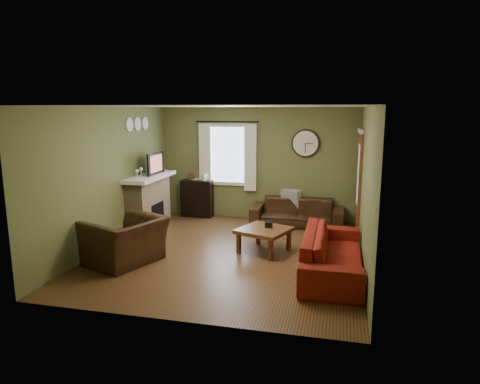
% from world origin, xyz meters
% --- Properties ---
extents(floor, '(4.60, 5.20, 0.00)m').
position_xyz_m(floor, '(0.00, 0.00, 0.00)').
color(floor, '#54351D').
rests_on(floor, ground).
extents(ceiling, '(4.60, 5.20, 0.00)m').
position_xyz_m(ceiling, '(0.00, 0.00, 2.60)').
color(ceiling, white).
rests_on(ceiling, ground).
extents(wall_left, '(0.00, 5.20, 2.60)m').
position_xyz_m(wall_left, '(-2.30, 0.00, 1.30)').
color(wall_left, '#61693A').
rests_on(wall_left, ground).
extents(wall_right, '(0.00, 5.20, 2.60)m').
position_xyz_m(wall_right, '(2.30, 0.00, 1.30)').
color(wall_right, '#61693A').
rests_on(wall_right, ground).
extents(wall_back, '(4.60, 0.00, 2.60)m').
position_xyz_m(wall_back, '(0.00, 2.60, 1.30)').
color(wall_back, '#61693A').
rests_on(wall_back, ground).
extents(wall_front, '(4.60, 0.00, 2.60)m').
position_xyz_m(wall_front, '(0.00, -2.60, 1.30)').
color(wall_front, '#61693A').
rests_on(wall_front, ground).
extents(fireplace, '(0.40, 1.40, 1.10)m').
position_xyz_m(fireplace, '(-2.10, 1.15, 0.55)').
color(fireplace, tan).
rests_on(fireplace, floor).
extents(firebox, '(0.04, 0.60, 0.55)m').
position_xyz_m(firebox, '(-1.91, 1.15, 0.30)').
color(firebox, black).
rests_on(firebox, fireplace).
extents(mantel, '(0.58, 1.60, 0.08)m').
position_xyz_m(mantel, '(-2.07, 1.15, 1.14)').
color(mantel, white).
rests_on(mantel, fireplace).
extents(tv, '(0.08, 0.60, 0.35)m').
position_xyz_m(tv, '(-2.05, 1.30, 1.35)').
color(tv, black).
rests_on(tv, mantel).
extents(tv_screen, '(0.02, 0.62, 0.36)m').
position_xyz_m(tv_screen, '(-1.97, 1.30, 1.41)').
color(tv_screen, '#994C3F').
rests_on(tv_screen, mantel).
extents(medallion_left, '(0.28, 0.28, 0.03)m').
position_xyz_m(medallion_left, '(-2.28, 0.80, 2.25)').
color(medallion_left, white).
rests_on(medallion_left, wall_left).
extents(medallion_mid, '(0.28, 0.28, 0.03)m').
position_xyz_m(medallion_mid, '(-2.28, 1.15, 2.25)').
color(medallion_mid, white).
rests_on(medallion_mid, wall_left).
extents(medallion_right, '(0.28, 0.28, 0.03)m').
position_xyz_m(medallion_right, '(-2.28, 1.50, 2.25)').
color(medallion_right, white).
rests_on(medallion_right, wall_left).
extents(window_pane, '(1.00, 0.02, 1.30)m').
position_xyz_m(window_pane, '(-0.70, 2.58, 1.50)').
color(window_pane, silver).
rests_on(window_pane, wall_back).
extents(curtain_rod, '(0.03, 0.03, 1.50)m').
position_xyz_m(curtain_rod, '(-0.70, 2.48, 2.27)').
color(curtain_rod, black).
rests_on(curtain_rod, wall_back).
extents(curtain_left, '(0.28, 0.04, 1.55)m').
position_xyz_m(curtain_left, '(-1.25, 2.48, 1.45)').
color(curtain_left, white).
rests_on(curtain_left, wall_back).
extents(curtain_right, '(0.28, 0.04, 1.55)m').
position_xyz_m(curtain_right, '(-0.15, 2.48, 1.45)').
color(curtain_right, white).
rests_on(curtain_right, wall_back).
extents(wall_clock, '(0.64, 0.06, 0.64)m').
position_xyz_m(wall_clock, '(1.10, 2.55, 1.80)').
color(wall_clock, white).
rests_on(wall_clock, wall_back).
extents(door, '(0.05, 0.90, 2.10)m').
position_xyz_m(door, '(2.27, 1.85, 1.05)').
color(door, brown).
rests_on(door, floor).
extents(bookshelf, '(0.75, 0.32, 0.89)m').
position_xyz_m(bookshelf, '(-1.44, 2.42, 0.44)').
color(bookshelf, black).
rests_on(bookshelf, floor).
extents(book, '(0.17, 0.23, 0.02)m').
position_xyz_m(book, '(-1.54, 2.49, 0.96)').
color(book, '#503017').
rests_on(book, bookshelf).
extents(sofa_brown, '(2.03, 0.79, 0.59)m').
position_xyz_m(sofa_brown, '(0.98, 2.18, 0.30)').
color(sofa_brown, black).
rests_on(sofa_brown, floor).
extents(pillow_left, '(0.44, 0.26, 0.42)m').
position_xyz_m(pillow_left, '(0.81, 2.37, 0.55)').
color(pillow_left, '#969A91').
rests_on(pillow_left, sofa_brown).
extents(pillow_right, '(0.41, 0.21, 0.39)m').
position_xyz_m(pillow_right, '(0.84, 2.47, 0.55)').
color(pillow_right, '#969A91').
rests_on(pillow_right, sofa_brown).
extents(sofa_red, '(0.90, 2.30, 0.67)m').
position_xyz_m(sofa_red, '(1.83, -0.57, 0.34)').
color(sofa_red, maroon).
rests_on(sofa_red, floor).
extents(armchair, '(1.39, 1.47, 0.77)m').
position_xyz_m(armchair, '(-1.57, -0.89, 0.38)').
color(armchair, black).
rests_on(armchair, floor).
extents(coffee_table, '(1.06, 1.06, 0.44)m').
position_xyz_m(coffee_table, '(0.60, 0.20, 0.22)').
color(coffee_table, '#503017').
rests_on(coffee_table, floor).
extents(tissue_box, '(0.14, 0.14, 0.10)m').
position_xyz_m(tissue_box, '(0.66, 0.30, 0.40)').
color(tissue_box, black).
rests_on(tissue_box, coffee_table).
extents(wine_glass_a, '(0.07, 0.07, 0.19)m').
position_xyz_m(wine_glass_a, '(-2.05, 0.58, 1.28)').
color(wine_glass_a, white).
rests_on(wine_glass_a, mantel).
extents(wine_glass_b, '(0.07, 0.07, 0.21)m').
position_xyz_m(wine_glass_b, '(-2.05, 0.76, 1.29)').
color(wine_glass_b, white).
rests_on(wine_glass_b, mantel).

